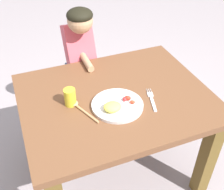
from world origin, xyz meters
TOP-DOWN VIEW (x-y plane):
  - ground_plane at (0.00, 0.00)m, footprint 8.00×8.00m
  - dining_table at (0.00, 0.00)m, footprint 1.05×0.84m
  - plate at (-0.03, -0.10)m, footprint 0.28×0.28m
  - fork at (0.17, -0.11)m, footprint 0.08×0.20m
  - spoon at (-0.22, -0.03)m, footprint 0.11×0.22m
  - drinking_cup at (-0.25, 0.02)m, footprint 0.06×0.06m
  - person at (-0.05, 0.54)m, footprint 0.19×0.39m

SIDE VIEW (x-z plane):
  - ground_plane at x=0.00m, z-range 0.00..0.00m
  - dining_table at x=0.00m, z-range 0.21..0.88m
  - person at x=-0.05m, z-range 0.05..1.06m
  - fork at x=0.17m, z-range 0.67..0.68m
  - spoon at x=-0.22m, z-range 0.67..0.69m
  - plate at x=-0.03m, z-range 0.66..0.71m
  - drinking_cup at x=-0.25m, z-range 0.67..0.77m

